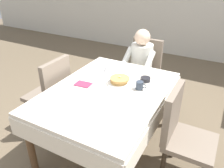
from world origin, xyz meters
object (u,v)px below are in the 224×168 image
(plate_breakfast, at_px, (120,83))
(syrup_pitcher, at_px, (106,69))
(cup_coffee, at_px, (140,85))
(bowl_butter, at_px, (145,79))
(chair_right_side, at_px, (181,130))
(spoon_near_edge, at_px, (99,97))
(fork_left_of_plate, at_px, (103,80))
(dining_table_main, at_px, (108,98))
(breakfast_stack, at_px, (119,80))
(chair_diner, at_px, (144,67))
(diner_person, at_px, (140,62))
(chair_left_side, at_px, (52,90))
(knife_right_of_plate, at_px, (135,88))

(plate_breakfast, relative_size, syrup_pitcher, 3.50)
(cup_coffee, relative_size, bowl_butter, 1.03)
(chair_right_side, xyz_separation_m, bowl_butter, (-0.51, 0.37, 0.23))
(chair_right_side, height_order, bowl_butter, chair_right_side)
(spoon_near_edge, bearing_deg, cup_coffee, 55.89)
(chair_right_side, bearing_deg, fork_left_of_plate, -100.62)
(dining_table_main, bearing_deg, breakfast_stack, 78.15)
(chair_diner, height_order, diner_person, diner_person)
(diner_person, bearing_deg, chair_left_side, 54.61)
(chair_left_side, xyz_separation_m, breakfast_stack, (0.81, 0.19, 0.25))
(plate_breakfast, bearing_deg, knife_right_of_plate, -6.01)
(knife_right_of_plate, bearing_deg, diner_person, 23.28)
(chair_right_side, relative_size, spoon_near_edge, 6.20)
(dining_table_main, relative_size, knife_right_of_plate, 7.62)
(dining_table_main, relative_size, fork_left_of_plate, 8.47)
(bowl_butter, xyz_separation_m, fork_left_of_plate, (-0.41, -0.20, -0.02))
(chair_diner, distance_m, spoon_near_edge, 1.35)
(plate_breakfast, bearing_deg, dining_table_main, -102.31)
(chair_right_side, relative_size, chair_left_side, 1.00)
(syrup_pitcher, xyz_separation_m, knife_right_of_plate, (0.46, -0.21, -0.04))
(cup_coffee, distance_m, knife_right_of_plate, 0.06)
(diner_person, relative_size, knife_right_of_plate, 5.60)
(dining_table_main, bearing_deg, chair_diner, 92.46)
(cup_coffee, xyz_separation_m, syrup_pitcher, (-0.51, 0.21, -0.01))
(dining_table_main, bearing_deg, knife_right_of_plate, 36.59)
(chair_diner, height_order, knife_right_of_plate, chair_diner)
(diner_person, xyz_separation_m, chair_right_side, (0.82, -1.01, -0.14))
(diner_person, bearing_deg, dining_table_main, 92.84)
(knife_right_of_plate, distance_m, spoon_near_edge, 0.40)
(bowl_butter, bearing_deg, diner_person, 116.02)
(chair_right_side, height_order, chair_left_side, same)
(chair_diner, xyz_separation_m, syrup_pitcher, (-0.18, -0.79, 0.25))
(diner_person, height_order, spoon_near_edge, diner_person)
(chair_left_side, xyz_separation_m, plate_breakfast, (0.81, 0.19, 0.22))
(breakfast_stack, xyz_separation_m, bowl_butter, (0.22, 0.18, -0.02))
(dining_table_main, height_order, spoon_near_edge, spoon_near_edge)
(chair_left_side, bearing_deg, syrup_pitcher, -54.49)
(chair_left_side, xyz_separation_m, syrup_pitcher, (0.54, 0.38, 0.25))
(chair_left_side, relative_size, spoon_near_edge, 6.20)
(dining_table_main, xyz_separation_m, bowl_butter, (0.26, 0.37, 0.11))
(bowl_butter, bearing_deg, breakfast_stack, -140.80)
(dining_table_main, xyz_separation_m, fork_left_of_plate, (-0.15, 0.17, 0.09))
(chair_diner, height_order, fork_left_of_plate, chair_diner)
(chair_right_side, relative_size, cup_coffee, 8.23)
(breakfast_stack, height_order, fork_left_of_plate, breakfast_stack)
(chair_diner, distance_m, syrup_pitcher, 0.84)
(diner_person, height_order, syrup_pitcher, diner_person)
(cup_coffee, bearing_deg, spoon_near_edge, -129.42)
(chair_left_side, height_order, fork_left_of_plate, chair_left_side)
(breakfast_stack, relative_size, fork_left_of_plate, 1.15)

